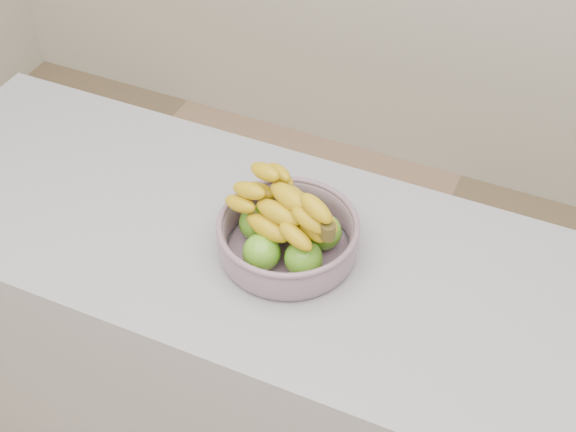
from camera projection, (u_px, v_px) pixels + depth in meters
name	position (u px, v px, depth m)	size (l,w,h in m)	color
room_shell	(121.00, 43.00, 0.65)	(4.05, 4.05, 2.73)	beige
counter	(326.00, 396.00, 1.89)	(2.00, 0.60, 0.90)	#9B9CA3
fruit_bowl	(288.00, 233.00, 1.57)	(0.28, 0.28, 0.17)	#8790A2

